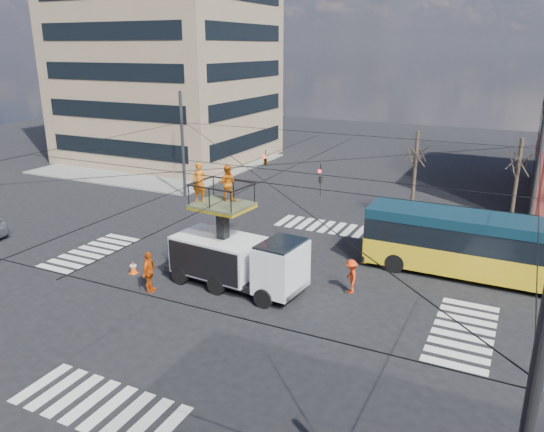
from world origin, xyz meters
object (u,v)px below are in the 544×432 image
Objects in this scene: worker_ground at (149,272)px; flagger at (351,276)px; utility_truck at (237,248)px; traffic_cone at (133,267)px; city_bus at (482,246)px.

worker_ground is 9.48m from flagger.
traffic_cone is at bearing -164.93° from utility_truck.
worker_ground is at bearing -31.77° from traffic_cone.
utility_truck reaches higher than flagger.
traffic_cone is at bearing 44.47° from worker_ground.
worker_ground is (2.09, -1.29, 0.67)m from traffic_cone.
utility_truck is 10.94× the size of traffic_cone.
traffic_cone is 0.33× the size of worker_ground.
city_bus is 6.93m from flagger.
utility_truck reaches higher than worker_ground.
flagger is (10.67, 2.74, 0.50)m from traffic_cone.
flagger is (8.58, 4.04, -0.17)m from worker_ground.
flagger is at bearing -78.55° from worker_ground.
worker_ground reaches higher than traffic_cone.
city_bus is at bearing 36.03° from utility_truck.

